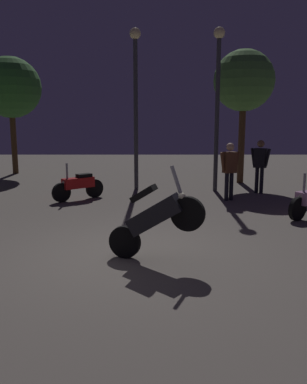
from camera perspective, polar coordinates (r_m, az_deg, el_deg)
name	(u,v)px	position (r m, az deg, el deg)	size (l,w,h in m)	color
ground_plane	(127,254)	(7.14, -3.79, -8.85)	(40.00, 40.00, 0.00)	#605951
motorcycle_black_foreground	(153,218)	(6.57, -0.01, -3.76)	(1.60, 0.64, 1.63)	black
motorcycle_red_parked_right	(77,185)	(11.91, -10.89, 0.96)	(1.34, 1.13, 1.11)	black
person_rider_beside	(228,166)	(11.78, 10.61, 3.62)	(0.64, 0.36, 1.67)	black
person_bystander_far	(258,162)	(13.14, 14.76, 4.21)	(0.59, 0.47, 1.70)	black
streetlamp_near	(134,90)	(13.44, -2.80, 14.39)	(0.36, 0.36, 5.21)	#38383D
streetlamp_far	(216,90)	(13.26, 8.94, 14.23)	(0.36, 0.36, 5.17)	#38383D
tree_center_bg	(242,82)	(15.22, 12.56, 15.15)	(2.19, 2.19, 4.81)	#4C331E
tree_right_bg	(9,88)	(18.43, -19.98, 13.81)	(2.56, 2.56, 4.94)	#4C331E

